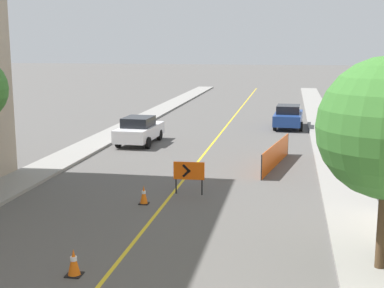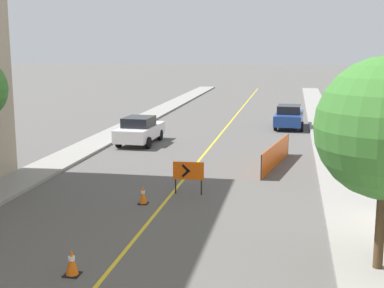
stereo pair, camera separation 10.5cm
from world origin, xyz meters
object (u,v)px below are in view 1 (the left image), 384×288
object	(u,v)px
traffic_cone_second	(74,262)
arrow_barricade_primary	(189,172)
traffic_cone_third	(144,195)
parked_car_curb_mid	(288,116)
parked_car_curb_near	(139,130)

from	to	relation	value
traffic_cone_second	arrow_barricade_primary	world-z (taller)	arrow_barricade_primary
traffic_cone_second	arrow_barricade_primary	bearing A→B (deg)	79.35
traffic_cone_third	parked_car_curb_mid	world-z (taller)	parked_car_curb_mid
parked_car_curb_near	parked_car_curb_mid	distance (m)	11.33
arrow_barricade_primary	parked_car_curb_near	xyz separation A→B (m)	(-4.80, 9.86, -0.09)
arrow_barricade_primary	parked_car_curb_mid	world-z (taller)	parked_car_curb_mid
traffic_cone_third	traffic_cone_second	bearing A→B (deg)	-90.81
arrow_barricade_primary	parked_car_curb_mid	bearing A→B (deg)	75.54
parked_car_curb_near	parked_car_curb_mid	size ratio (longest dim) A/B	1.00
parked_car_curb_mid	arrow_barricade_primary	bearing A→B (deg)	-98.83
arrow_barricade_primary	parked_car_curb_near	distance (m)	10.97
traffic_cone_third	arrow_barricade_primary	world-z (taller)	arrow_barricade_primary
traffic_cone_second	parked_car_curb_near	xyz separation A→B (m)	(-3.35, 17.61, 0.45)
parked_car_curb_near	traffic_cone_third	bearing A→B (deg)	-70.93
traffic_cone_second	parked_car_curb_mid	bearing A→B (deg)	78.57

